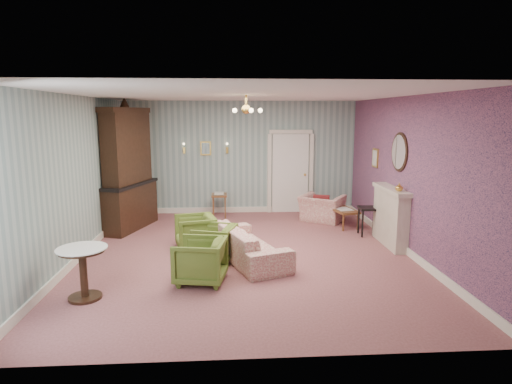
{
  "coord_description": "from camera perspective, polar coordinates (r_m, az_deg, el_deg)",
  "views": [
    {
      "loc": [
        -0.32,
        -7.7,
        2.57
      ],
      "look_at": [
        0.2,
        0.4,
        1.1
      ],
      "focal_mm": 30.28,
      "sensor_mm": 36.0,
      "label": 1
    }
  ],
  "objects": [
    {
      "name": "floor",
      "position": [
        8.12,
        -1.24,
        -8.18
      ],
      "size": [
        7.0,
        7.0,
        0.0
      ],
      "primitive_type": "plane",
      "color": "#99595A",
      "rests_on": "ground"
    },
    {
      "name": "ceiling",
      "position": [
        7.71,
        -1.32,
        12.72
      ],
      "size": [
        7.0,
        7.0,
        0.0
      ],
      "primitive_type": "plane",
      "rotation": [
        3.14,
        0.0,
        0.0
      ],
      "color": "white",
      "rests_on": "ground"
    },
    {
      "name": "wall_back",
      "position": [
        11.26,
        -2.04,
        4.55
      ],
      "size": [
        6.0,
        0.0,
        6.0
      ],
      "primitive_type": "plane",
      "rotation": [
        1.57,
        0.0,
        0.0
      ],
      "color": "gray",
      "rests_on": "ground"
    },
    {
      "name": "wall_front",
      "position": [
        4.36,
        0.68,
        -4.63
      ],
      "size": [
        6.0,
        0.0,
        6.0
      ],
      "primitive_type": "plane",
      "rotation": [
        -1.57,
        0.0,
        0.0
      ],
      "color": "gray",
      "rests_on": "ground"
    },
    {
      "name": "wall_left",
      "position": [
        8.23,
        -22.65,
        1.65
      ],
      "size": [
        0.0,
        7.0,
        7.0
      ],
      "primitive_type": "plane",
      "rotation": [
        1.57,
        0.0,
        1.57
      ],
      "color": "gray",
      "rests_on": "ground"
    },
    {
      "name": "wall_right",
      "position": [
        8.46,
        19.49,
        2.07
      ],
      "size": [
        0.0,
        7.0,
        7.0
      ],
      "primitive_type": "plane",
      "rotation": [
        1.57,
        0.0,
        -1.57
      ],
      "color": "gray",
      "rests_on": "ground"
    },
    {
      "name": "wall_right_floral",
      "position": [
        8.45,
        19.39,
        2.07
      ],
      "size": [
        0.0,
        7.0,
        7.0
      ],
      "primitive_type": "plane",
      "rotation": [
        1.57,
        0.0,
        -1.57
      ],
      "color": "#C2617F",
      "rests_on": "ground"
    },
    {
      "name": "door",
      "position": [
        11.37,
        4.55,
        2.71
      ],
      "size": [
        1.12,
        0.12,
        2.16
      ],
      "primitive_type": null,
      "color": "white",
      "rests_on": "floor"
    },
    {
      "name": "olive_chair_a",
      "position": [
        6.77,
        -7.39,
        -8.71
      ],
      "size": [
        0.8,
        0.84,
        0.76
      ],
      "primitive_type": "imported",
      "rotation": [
        0.0,
        0.0,
        -1.74
      ],
      "color": "#5A6F26",
      "rests_on": "floor"
    },
    {
      "name": "olive_chair_b",
      "position": [
        7.76,
        -5.48,
        -6.42
      ],
      "size": [
        0.81,
        0.83,
        0.69
      ],
      "primitive_type": "imported",
      "rotation": [
        0.0,
        0.0,
        -1.88
      ],
      "color": "#5A6F26",
      "rests_on": "floor"
    },
    {
      "name": "olive_chair_c",
      "position": [
        8.38,
        -8.03,
        -5.08
      ],
      "size": [
        0.81,
        0.85,
        0.73
      ],
      "primitive_type": "imported",
      "rotation": [
        0.0,
        0.0,
        -1.34
      ],
      "color": "#5A6F26",
      "rests_on": "floor"
    },
    {
      "name": "sofa_chintz",
      "position": [
        7.7,
        -0.97,
        -6.1
      ],
      "size": [
        1.27,
        2.13,
        0.8
      ],
      "primitive_type": "imported",
      "rotation": [
        0.0,
        0.0,
        1.93
      ],
      "color": "#AC454D",
      "rests_on": "floor"
    },
    {
      "name": "wingback_chair",
      "position": [
        10.57,
        8.72,
        -1.57
      ],
      "size": [
        1.16,
        1.06,
        0.85
      ],
      "primitive_type": "imported",
      "rotation": [
        0.0,
        0.0,
        2.56
      ],
      "color": "#AC454D",
      "rests_on": "floor"
    },
    {
      "name": "dresser",
      "position": [
        10.04,
        -16.69,
        3.37
      ],
      "size": [
        1.09,
        1.83,
        2.88
      ],
      "primitive_type": null,
      "rotation": [
        0.0,
        0.0,
        -0.31
      ],
      "color": "black",
      "rests_on": "floor"
    },
    {
      "name": "fireplace",
      "position": [
        8.93,
        17.33,
        -3.09
      ],
      "size": [
        0.3,
        1.4,
        1.16
      ],
      "primitive_type": null,
      "color": "beige",
      "rests_on": "floor"
    },
    {
      "name": "mantel_vase",
      "position": [
        8.43,
        18.4,
        0.62
      ],
      "size": [
        0.15,
        0.15,
        0.15
      ],
      "primitive_type": "imported",
      "color": "gold",
      "rests_on": "fireplace"
    },
    {
      "name": "oval_mirror",
      "position": [
        8.77,
        18.38,
        5.04
      ],
      "size": [
        0.04,
        0.76,
        0.84
      ],
      "primitive_type": null,
      "color": "white",
      "rests_on": "wall_right"
    },
    {
      "name": "framed_print",
      "position": [
        10.05,
        15.49,
        4.36
      ],
      "size": [
        0.04,
        0.34,
        0.42
      ],
      "primitive_type": null,
      "color": "gold",
      "rests_on": "wall_right"
    },
    {
      "name": "coffee_table",
      "position": [
        10.18,
        11.47,
        -3.36
      ],
      "size": [
        0.62,
        0.9,
        0.42
      ],
      "primitive_type": null,
      "rotation": [
        0.0,
        0.0,
        0.22
      ],
      "color": "brown",
      "rests_on": "floor"
    },
    {
      "name": "side_table_black",
      "position": [
        9.54,
        14.6,
        -3.78
      ],
      "size": [
        0.43,
        0.43,
        0.62
      ],
      "primitive_type": null,
      "rotation": [
        0.0,
        0.0,
        -0.04
      ],
      "color": "black",
      "rests_on": "floor"
    },
    {
      "name": "pedestal_table",
      "position": [
        6.59,
        -21.83,
        -9.93
      ],
      "size": [
        0.87,
        0.87,
        0.75
      ],
      "primitive_type": null,
      "rotation": [
        0.0,
        0.0,
        -0.31
      ],
      "color": "black",
      "rests_on": "floor"
    },
    {
      "name": "nesting_table",
      "position": [
        10.93,
        -4.88,
        -1.66
      ],
      "size": [
        0.39,
        0.49,
        0.64
      ],
      "primitive_type": null,
      "rotation": [
        0.0,
        0.0,
        0.01
      ],
      "color": "brown",
      "rests_on": "floor"
    },
    {
      "name": "gilt_mirror_back",
      "position": [
        11.21,
        -6.67,
        5.75
      ],
      "size": [
        0.28,
        0.06,
        0.36
      ],
      "primitive_type": null,
      "color": "gold",
      "rests_on": "wall_back"
    },
    {
      "name": "sconce_left",
      "position": [
        11.23,
        -9.49,
        5.69
      ],
      "size": [
        0.16,
        0.12,
        0.3
      ],
      "primitive_type": null,
      "color": "gold",
      "rests_on": "wall_back"
    },
    {
      "name": "sconce_right",
      "position": [
        11.17,
        -3.84,
        5.78
      ],
      "size": [
        0.16,
        0.12,
        0.3
      ],
      "primitive_type": null,
      "color": "gold",
      "rests_on": "wall_back"
    },
    {
      "name": "chandelier",
      "position": [
        7.71,
        -1.32,
        10.71
      ],
      "size": [
        0.56,
        0.56,
        0.36
      ],
      "primitive_type": null,
      "color": "gold",
      "rests_on": "ceiling"
    },
    {
      "name": "burgundy_cushion",
      "position": [
        10.4,
        8.63,
        -1.44
      ],
      "size": [
        0.41,
        0.28,
        0.39
      ],
      "primitive_type": "cube",
      "rotation": [
        0.17,
        0.0,
        -0.35
      ],
      "color": "maroon",
      "rests_on": "wingback_chair"
    }
  ]
}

